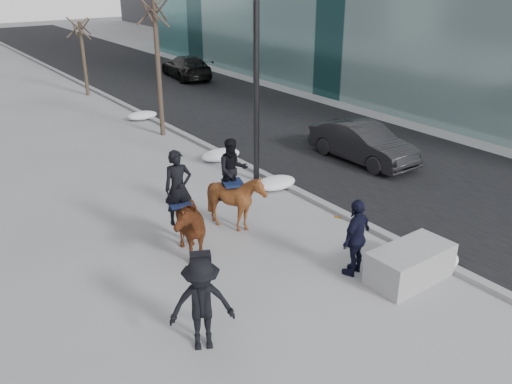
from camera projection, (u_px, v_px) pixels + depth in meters
ground at (288, 272)px, 11.93m from camera, size 120.00×120.00×0.00m
road at (270, 122)px, 23.16m from camera, size 8.00×90.00×0.01m
curb at (188, 136)px, 21.01m from camera, size 0.25×90.00×0.12m
planter at (410, 264)px, 11.50m from camera, size 1.91×0.99×0.76m
car_near at (363, 142)px, 18.34m from camera, size 1.46×4.04×1.33m
car_far at (186, 67)px, 31.61m from camera, size 2.48×4.77×1.32m
tree_near at (158, 62)px, 20.30m from camera, size 1.20×1.20×5.67m
tree_far at (83, 55)px, 27.02m from camera, size 1.20×1.20×4.05m
mounted_left at (183, 219)px, 12.22m from camera, size 1.29×2.10×2.53m
mounted_right at (236, 194)px, 13.54m from camera, size 1.63×1.73×2.35m
feeder at (356, 237)px, 11.56m from camera, size 1.11×1.00×1.75m
camera_crew at (202, 304)px, 9.28m from camera, size 1.30×1.08×1.75m
lamppost at (259, 13)px, 14.91m from camera, size 0.25×1.55×9.09m
snow_piles at (248, 169)px, 17.39m from camera, size 1.43×16.16×0.36m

